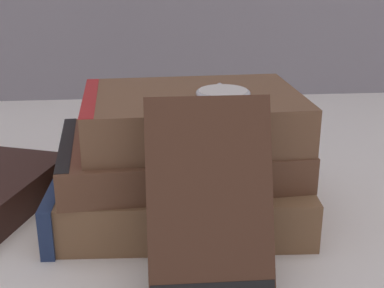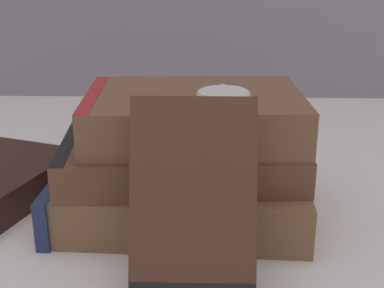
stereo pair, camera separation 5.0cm
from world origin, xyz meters
The scene contains 7 objects.
ground_plane centered at (0.00, 0.00, 0.00)m, with size 3.00×3.00×0.00m, color white.
book_flat_bottom centered at (0.04, 0.00, 0.02)m, with size 0.24×0.18×0.05m.
book_flat_middle centered at (0.04, 0.00, 0.06)m, with size 0.23×0.16×0.03m.
book_flat_top centered at (0.05, 0.00, 0.10)m, with size 0.20×0.15×0.04m.
book_leaning_front centered at (0.06, -0.12, 0.07)m, with size 0.09×0.08×0.15m.
pocket_watch centered at (0.09, -0.01, 0.12)m, with size 0.05×0.05×0.01m.
reading_glasses centered at (-0.02, 0.17, 0.00)m, with size 0.12×0.08×0.00m.
Camera 1 is at (0.02, -0.47, 0.25)m, focal length 50.00 mm.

